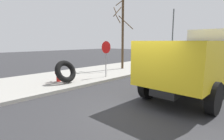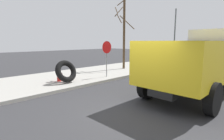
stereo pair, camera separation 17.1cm
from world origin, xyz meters
name	(u,v)px [view 2 (the right image)]	position (x,y,z in m)	size (l,w,h in m)	color
ground_plane	(133,114)	(0.00, 0.00, 0.00)	(80.00, 80.00, 0.00)	#2D2D30
sidewalk_curb	(43,82)	(0.00, 6.50, 0.07)	(36.00, 5.00, 0.15)	#99968E
fire_hydrant	(59,73)	(0.54, 5.63, 0.65)	(0.26, 0.59, 0.93)	red
loose_tire	(66,71)	(0.63, 5.04, 0.78)	(1.24, 1.24, 0.30)	black
stop_sign	(107,52)	(3.33, 4.65, 1.71)	(0.76, 0.08, 2.25)	gray
dump_truck_yellow	(202,58)	(4.23, -0.68, 1.61)	(7.03, 2.87, 3.00)	gold
dump_truck_green	(215,50)	(14.15, 1.36, 1.61)	(7.06, 2.94, 3.00)	#237033
bare_tree	(124,31)	(6.76, 6.19, 3.17)	(1.45, 1.78, 5.67)	#4C3823
street_light_pole	(175,37)	(12.23, 4.46, 2.78)	(0.12, 0.12, 5.26)	#595B5E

